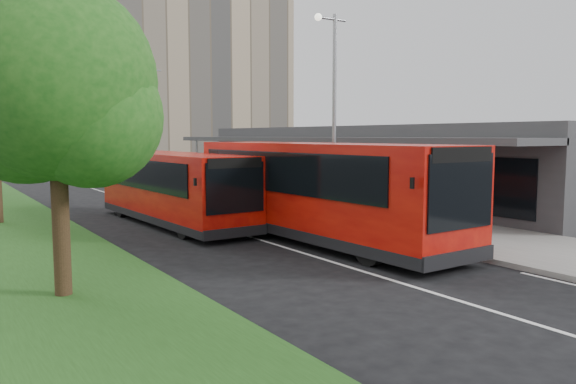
% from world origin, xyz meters
% --- Properties ---
extents(ground, '(120.00, 120.00, 0.00)m').
position_xyz_m(ground, '(0.00, 0.00, 0.00)').
color(ground, black).
rests_on(ground, ground).
extents(pavement, '(5.00, 80.00, 0.15)m').
position_xyz_m(pavement, '(6.00, 20.00, 0.07)').
color(pavement, slate).
rests_on(pavement, ground).
extents(lane_centre_line, '(0.12, 70.00, 0.01)m').
position_xyz_m(lane_centre_line, '(0.00, 15.00, 0.01)').
color(lane_centre_line, silver).
rests_on(lane_centre_line, ground).
extents(kerb_dashes, '(0.12, 56.00, 0.01)m').
position_xyz_m(kerb_dashes, '(3.30, 19.00, 0.01)').
color(kerb_dashes, silver).
rests_on(kerb_dashes, ground).
extents(office_block, '(22.00, 12.00, 18.00)m').
position_xyz_m(office_block, '(14.00, 42.00, 9.00)').
color(office_block, tan).
rests_on(office_block, ground).
extents(station_building, '(7.70, 26.00, 4.00)m').
position_xyz_m(station_building, '(10.86, 8.00, 2.04)').
color(station_building, '#333336').
rests_on(station_building, ground).
extents(tree_near, '(4.24, 4.24, 6.74)m').
position_xyz_m(tree_near, '(-7.01, -2.95, 4.35)').
color(tree_near, black).
rests_on(tree_near, ground).
extents(lamp_post_near, '(1.44, 0.28, 8.00)m').
position_xyz_m(lamp_post_near, '(4.12, 2.00, 4.72)').
color(lamp_post_near, gray).
rests_on(lamp_post_near, pavement).
extents(lamp_post_far, '(1.44, 0.28, 8.00)m').
position_xyz_m(lamp_post_far, '(4.12, 22.00, 4.72)').
color(lamp_post_far, gray).
rests_on(lamp_post_far, pavement).
extents(bus_main, '(3.32, 11.58, 3.25)m').
position_xyz_m(bus_main, '(1.59, -0.57, 1.67)').
color(bus_main, red).
rests_on(bus_main, ground).
extents(bus_second, '(2.90, 10.05, 2.82)m').
position_xyz_m(bus_second, '(-1.18, 5.38, 1.45)').
color(bus_second, red).
rests_on(bus_second, ground).
extents(litter_bin, '(0.51, 0.51, 0.83)m').
position_xyz_m(litter_bin, '(5.75, 9.40, 0.57)').
color(litter_bin, '#3C2818').
rests_on(litter_bin, pavement).
extents(bollard, '(0.21, 0.21, 1.08)m').
position_xyz_m(bollard, '(5.39, 17.46, 0.69)').
color(bollard, yellow).
rests_on(bollard, pavement).
extents(car_near, '(1.71, 4.01, 1.35)m').
position_xyz_m(car_near, '(2.14, 37.94, 0.68)').
color(car_near, '#5A1A0C').
rests_on(car_near, ground).
extents(car_far, '(2.14, 3.33, 1.04)m').
position_xyz_m(car_far, '(-1.11, 44.52, 0.52)').
color(car_far, navy).
rests_on(car_far, ground).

